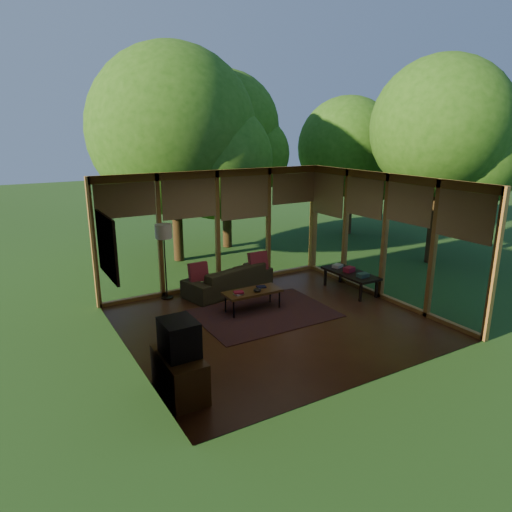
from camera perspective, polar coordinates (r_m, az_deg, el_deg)
floor at (r=8.85m, az=2.45°, el=-8.27°), size 5.50×5.50×0.00m
ceiling at (r=8.14m, az=2.67°, el=9.39°), size 5.50×5.50×0.00m
wall_left at (r=7.34m, az=-15.85°, el=-2.69°), size 0.04×5.00×2.70m
wall_front at (r=6.54m, az=14.53°, el=-4.85°), size 5.50×0.04×2.70m
window_wall_back at (r=10.52m, az=-4.84°, el=3.31°), size 5.50×0.12×2.70m
window_wall_right at (r=10.11m, az=15.79°, el=2.27°), size 0.12×5.00×2.70m
exterior_lawn at (r=19.63m, az=9.57°, el=4.84°), size 40.00×40.00×0.00m
tree_nw at (r=12.67m, az=-10.41°, el=15.09°), size 4.44×4.44×5.75m
tree_ne at (r=14.06m, az=-4.00°, el=15.78°), size 3.25×3.25×5.27m
tree_se at (r=13.05m, az=22.10°, el=14.64°), size 3.59×3.59×5.41m
tree_far at (r=16.11m, az=11.37°, el=13.15°), size 3.37×3.37×4.66m
rug at (r=9.23m, az=1.07°, el=-7.17°), size 2.66×1.88×0.01m
sofa at (r=10.37m, az=-3.47°, el=-2.84°), size 2.22×1.29×0.61m
pillow_left at (r=9.94m, az=-7.22°, el=-2.04°), size 0.42×0.22×0.44m
pillow_right at (r=10.58m, az=0.26°, el=-0.74°), size 0.45×0.24×0.47m
ct_book_lower at (r=9.04m, az=-2.19°, el=-4.74°), size 0.21×0.18×0.03m
ct_book_upper at (r=9.03m, az=-2.19°, el=-4.55°), size 0.22×0.19×0.03m
ct_book_side at (r=9.42m, az=0.66°, el=-3.87°), size 0.22×0.18×0.03m
ct_bowl at (r=9.17m, az=0.17°, el=-4.27°), size 0.16×0.16×0.07m
media_cabinet at (r=6.61m, az=-9.54°, el=-14.36°), size 0.50×1.00×0.60m
television at (r=6.36m, az=-9.59°, el=-10.02°), size 0.45×0.55×0.50m
console_book_a at (r=10.23m, az=13.23°, el=-2.34°), size 0.24×0.18×0.09m
console_book_b at (r=10.54m, az=11.57°, el=-1.65°), size 0.27×0.22×0.11m
console_book_c at (r=10.84m, az=10.16°, el=-1.22°), size 0.29×0.25×0.07m
floor_lamp at (r=9.83m, az=-11.47°, el=2.52°), size 0.36×0.36×1.65m
coffee_table at (r=9.25m, az=-0.41°, el=-4.55°), size 1.20×0.50×0.43m
side_console at (r=10.54m, az=11.72°, el=-2.23°), size 0.60×1.40×0.46m
wall_painting at (r=8.61m, az=-18.11°, el=1.18°), size 0.06×1.35×1.15m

